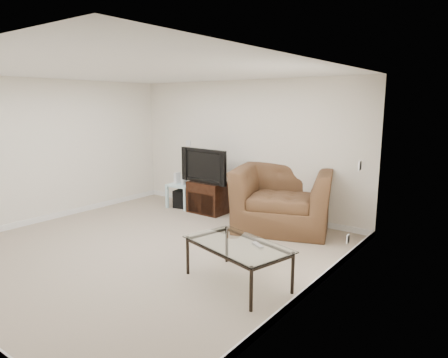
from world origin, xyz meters
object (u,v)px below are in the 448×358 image
Objects in this scene: subwoofer at (185,199)px; coffee_table at (237,264)px; side_table at (183,195)px; recliner at (283,188)px; television at (207,165)px; tv_stand at (209,197)px.

coffee_table is at bearing -37.94° from subwoofer.
subwoofer is at bearing 38.68° from side_table.
recliner is at bearing 105.39° from coffee_table.
coffee_table is (2.88, -2.20, 0.00)m from side_table.
side_table is 0.32× the size of recliner.
subwoofer is (-0.64, 0.05, -0.75)m from television.
recliner is (2.25, -0.02, 0.52)m from subwoofer.
coffee_table reaches higher than subwoofer.
side_table is 1.38× the size of subwoofer.
side_table is 0.40× the size of coffee_table.
subwoofer is (-0.64, 0.02, -0.13)m from tv_stand.
coffee_table is (2.21, -2.17, -0.68)m from television.
subwoofer is 3.62m from coffee_table.
television is 2.87× the size of subwoofer.
tv_stand is 0.67m from side_table.
television is 3.18m from coffee_table.
subwoofer is 0.23× the size of recliner.
coffee_table is at bearing -37.39° from side_table.
coffee_table reaches higher than side_table.
recliner is 2.33m from coffee_table.
coffee_table is (2.21, -2.20, -0.06)m from tv_stand.
subwoofer is at bearing -179.74° from television.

